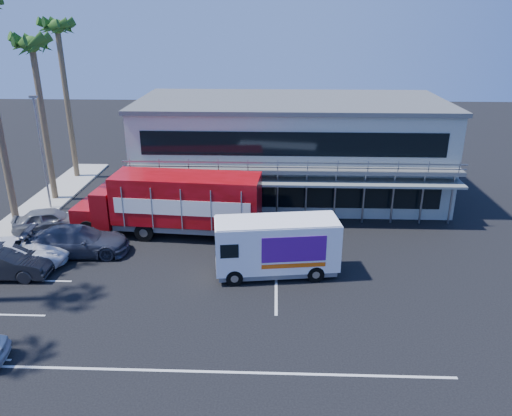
{
  "coord_description": "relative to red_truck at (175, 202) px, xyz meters",
  "views": [
    {
      "loc": [
        1.81,
        -21.81,
        13.1
      ],
      "look_at": [
        0.76,
        5.89,
        2.3
      ],
      "focal_mm": 35.0,
      "sensor_mm": 36.0,
      "label": 1
    }
  ],
  "objects": [
    {
      "name": "parked_car_d",
      "position": [
        -5.15,
        -3.01,
        -1.33
      ],
      "size": [
        6.0,
        2.87,
        1.69
      ],
      "primitive_type": "imported",
      "rotation": [
        0.0,
        0.0,
        1.66
      ],
      "color": "#333644",
      "rests_on": "ground"
    },
    {
      "name": "curb_strip",
      "position": [
        -10.65,
        -1.01,
        -2.09
      ],
      "size": [
        3.0,
        32.0,
        0.16
      ],
      "primitive_type": "cube",
      "color": "#A5A399",
      "rests_on": "ground"
    },
    {
      "name": "parked_car_e",
      "position": [
        -8.15,
        0.19,
        -1.4
      ],
      "size": [
        4.91,
        3.16,
        1.56
      ],
      "primitive_type": "imported",
      "rotation": [
        0.0,
        0.0,
        1.88
      ],
      "color": "slate",
      "rests_on": "ground"
    },
    {
      "name": "white_van",
      "position": [
        6.35,
        -5.01,
        -0.5
      ],
      "size": [
        6.7,
        3.07,
        3.16
      ],
      "rotation": [
        0.0,
        0.0,
        0.14
      ],
      "color": "white",
      "rests_on": "ground"
    },
    {
      "name": "building",
      "position": [
        7.35,
        7.93,
        1.48
      ],
      "size": [
        22.4,
        12.0,
        7.3
      ],
      "color": "#9DA497",
      "rests_on": "ground"
    },
    {
      "name": "red_truck",
      "position": [
        0.0,
        0.0,
        0.0
      ],
      "size": [
        11.91,
        3.69,
        3.95
      ],
      "rotation": [
        0.0,
        0.0,
        -0.08
      ],
      "color": "maroon",
      "rests_on": "ground"
    },
    {
      "name": "palm_e",
      "position": [
        -10.35,
        5.99,
        8.4
      ],
      "size": [
        2.8,
        2.8,
        12.25
      ],
      "color": "brown",
      "rests_on": "ground"
    },
    {
      "name": "parked_car_b",
      "position": [
        -8.15,
        -5.81,
        -1.35
      ],
      "size": [
        5.07,
        1.89,
        1.66
      ],
      "primitive_type": "imported",
      "rotation": [
        0.0,
        0.0,
        1.6
      ],
      "color": "black",
      "rests_on": "ground"
    },
    {
      "name": "parked_car_c",
      "position": [
        -8.15,
        -4.76,
        -1.34
      ],
      "size": [
        6.54,
        4.51,
        1.66
      ],
      "primitive_type": "imported",
      "rotation": [
        0.0,
        0.0,
        1.9
      ],
      "color": "white",
      "rests_on": "ground"
    },
    {
      "name": "palm_f",
      "position": [
        -10.75,
        11.49,
        9.3
      ],
      "size": [
        2.8,
        2.8,
        13.25
      ],
      "color": "brown",
      "rests_on": "ground"
    },
    {
      "name": "light_pole_far",
      "position": [
        -9.85,
        3.99,
        2.33
      ],
      "size": [
        0.5,
        0.25,
        8.09
      ],
      "color": "gray",
      "rests_on": "ground"
    },
    {
      "name": "ground",
      "position": [
        4.35,
        -7.01,
        -2.17
      ],
      "size": [
        120.0,
        120.0,
        0.0
      ],
      "primitive_type": "plane",
      "color": "black",
      "rests_on": "ground"
    }
  ]
}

